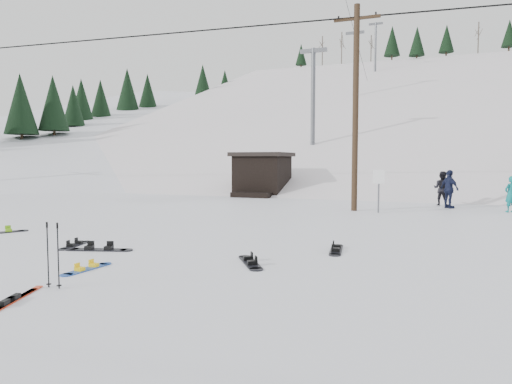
% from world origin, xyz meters
% --- Properties ---
extents(ground, '(200.00, 200.00, 0.00)m').
position_xyz_m(ground, '(0.00, 0.00, 0.00)').
color(ground, white).
rests_on(ground, ground).
extents(ski_slope, '(60.00, 85.24, 65.97)m').
position_xyz_m(ski_slope, '(0.00, 55.00, -12.00)').
color(ski_slope, white).
rests_on(ski_slope, ground).
extents(ridge_left, '(47.54, 95.03, 58.38)m').
position_xyz_m(ridge_left, '(-36.00, 48.00, -11.00)').
color(ridge_left, white).
rests_on(ridge_left, ground).
extents(treeline_left, '(20.00, 64.00, 10.00)m').
position_xyz_m(treeline_left, '(-34.00, 40.00, 0.00)').
color(treeline_left, black).
rests_on(treeline_left, ground).
extents(treeline_crest, '(50.00, 6.00, 10.00)m').
position_xyz_m(treeline_crest, '(0.00, 86.00, 0.00)').
color(treeline_crest, black).
rests_on(treeline_crest, ski_slope).
extents(utility_pole, '(2.00, 0.26, 9.00)m').
position_xyz_m(utility_pole, '(2.00, 14.00, 4.68)').
color(utility_pole, '#3A2819').
rests_on(utility_pole, ground).
extents(trail_sign, '(0.50, 0.09, 1.85)m').
position_xyz_m(trail_sign, '(3.10, 13.58, 1.27)').
color(trail_sign, '#595B60').
rests_on(trail_sign, ground).
extents(lift_hut, '(3.40, 4.10, 2.75)m').
position_xyz_m(lift_hut, '(-5.00, 20.94, 1.36)').
color(lift_hut, black).
rests_on(lift_hut, ground).
extents(lift_tower_near, '(2.20, 0.36, 8.00)m').
position_xyz_m(lift_tower_near, '(-4.00, 30.00, 7.86)').
color(lift_tower_near, '#595B60').
rests_on(lift_tower_near, ski_slope).
extents(lift_tower_mid, '(2.20, 0.36, 8.00)m').
position_xyz_m(lift_tower_mid, '(-4.00, 50.00, 14.36)').
color(lift_tower_mid, '#595B60').
rests_on(lift_tower_mid, ski_slope).
extents(lift_tower_far, '(2.20, 0.36, 8.00)m').
position_xyz_m(lift_tower_far, '(-4.00, 70.00, 20.86)').
color(lift_tower_far, '#595B60').
rests_on(lift_tower_far, ski_slope).
extents(hero_snowboard, '(0.31, 1.31, 0.09)m').
position_xyz_m(hero_snowboard, '(-1.32, 0.88, 0.02)').
color(hero_snowboard, '#1A47A9').
rests_on(hero_snowboard, ground).
extents(hero_skis, '(0.74, 1.80, 0.10)m').
position_xyz_m(hero_skis, '(-0.87, -1.33, 0.03)').
color(hero_skis, red).
rests_on(hero_skis, ground).
extents(ski_poles, '(0.32, 0.09, 1.17)m').
position_xyz_m(ski_poles, '(-0.90, -0.41, 0.60)').
color(ski_poles, black).
rests_on(ski_poles, ground).
extents(board_scatter_a, '(1.65, 0.73, 0.12)m').
position_xyz_m(board_scatter_a, '(-2.46, 2.59, 0.03)').
color(board_scatter_a, black).
rests_on(board_scatter_a, ground).
extents(board_scatter_b, '(0.52, 1.34, 0.10)m').
position_xyz_m(board_scatter_b, '(-3.48, 2.85, 0.02)').
color(board_scatter_b, black).
rests_on(board_scatter_b, ground).
extents(board_scatter_c, '(0.96, 1.44, 0.11)m').
position_xyz_m(board_scatter_c, '(-7.17, 3.65, 0.03)').
color(board_scatter_c, black).
rests_on(board_scatter_c, ground).
extents(board_scatter_d, '(0.98, 1.34, 0.11)m').
position_xyz_m(board_scatter_d, '(1.60, 2.64, 0.03)').
color(board_scatter_d, black).
rests_on(board_scatter_d, ground).
extents(board_scatter_f, '(0.46, 1.52, 0.11)m').
position_xyz_m(board_scatter_f, '(3.07, 4.73, 0.03)').
color(board_scatter_f, black).
rests_on(board_scatter_f, ground).
extents(skier_teal, '(0.68, 0.65, 1.57)m').
position_xyz_m(skier_teal, '(8.40, 15.86, 0.78)').
color(skier_teal, '#0B7576').
rests_on(skier_teal, ground).
extents(skier_dark, '(1.00, 0.89, 1.70)m').
position_xyz_m(skier_dark, '(5.67, 17.91, 0.85)').
color(skier_dark, black).
rests_on(skier_dark, ground).
extents(skier_navy, '(1.04, 1.07, 1.80)m').
position_xyz_m(skier_navy, '(5.98, 16.64, 0.90)').
color(skier_navy, '#161C38').
rests_on(skier_navy, ground).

